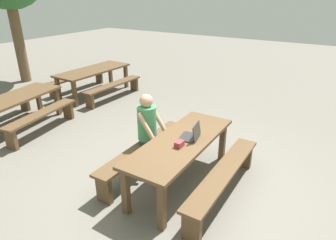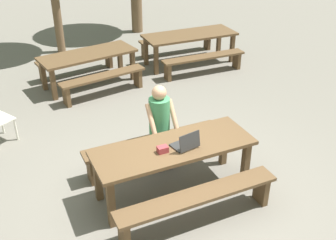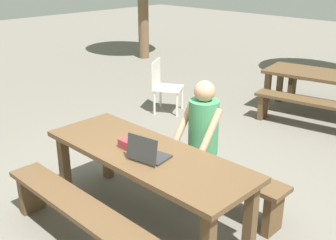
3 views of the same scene
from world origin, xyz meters
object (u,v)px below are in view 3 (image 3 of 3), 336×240
(small_pouch, at_px, (126,144))
(picnic_table_mid, at_px, (329,81))
(laptop, at_px, (147,153))
(person_seated, at_px, (201,133))
(plastic_chair, at_px, (164,85))
(picnic_table_front, at_px, (146,162))

(small_pouch, xyz_separation_m, picnic_table_mid, (0.13, 4.08, -0.19))
(laptop, height_order, person_seated, person_seated)
(picnic_table_mid, bearing_deg, plastic_chair, -150.31)
(picnic_table_front, bearing_deg, plastic_chair, 132.08)
(laptop, bearing_deg, plastic_chair, -57.25)
(laptop, xyz_separation_m, plastic_chair, (-2.24, 2.44, -0.35))
(laptop, bearing_deg, picnic_table_mid, -97.17)
(person_seated, relative_size, picnic_table_mid, 0.62)
(picnic_table_front, distance_m, plastic_chair, 3.16)
(laptop, bearing_deg, small_pouch, -14.74)
(plastic_chair, bearing_deg, small_pouch, -171.29)
(small_pouch, distance_m, person_seated, 0.78)
(small_pouch, bearing_deg, person_seated, 67.91)
(laptop, height_order, plastic_chair, laptop)
(picnic_table_front, height_order, plastic_chair, plastic_chair)
(plastic_chair, bearing_deg, person_seated, -157.12)
(person_seated, height_order, plastic_chair, person_seated)
(picnic_table_mid, bearing_deg, laptop, -96.66)
(person_seated, bearing_deg, picnic_table_mid, 92.82)
(picnic_table_front, distance_m, picnic_table_mid, 4.00)
(person_seated, height_order, picnic_table_mid, person_seated)
(plastic_chair, bearing_deg, picnic_table_front, -167.76)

